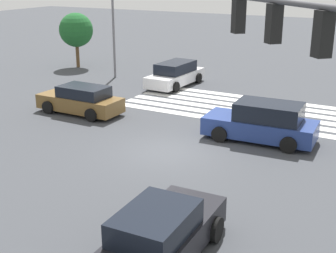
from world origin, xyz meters
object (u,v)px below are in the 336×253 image
(traffic_signal_mast, at_px, (311,89))
(car_0, at_px, (175,74))
(car_2, at_px, (81,100))
(tree_corner_c, at_px, (76,30))
(street_light_pole_b, at_px, (113,4))
(car_6, at_px, (262,123))
(car_3, at_px, (160,236))

(traffic_signal_mast, bearing_deg, car_0, -10.30)
(car_2, height_order, tree_corner_c, tree_corner_c)
(car_0, bearing_deg, street_light_pole_b, -89.59)
(car_6, bearing_deg, car_3, 90.28)
(car_0, xyz_separation_m, car_6, (-8.03, 7.22, 0.08))
(car_3, height_order, street_light_pole_b, street_light_pole_b)
(car_3, bearing_deg, traffic_signal_mast, -91.40)
(car_0, bearing_deg, traffic_signal_mast, 37.69)
(traffic_signal_mast, relative_size, car_6, 1.38)
(car_0, height_order, car_3, car_3)
(traffic_signal_mast, distance_m, car_2, 16.78)
(car_2, relative_size, car_3, 0.98)
(car_2, height_order, car_3, car_3)
(car_0, height_order, tree_corner_c, tree_corner_c)
(car_6, relative_size, street_light_pole_b, 0.59)
(traffic_signal_mast, xyz_separation_m, car_0, (11.84, -17.10, -4.19))
(car_3, distance_m, tree_corner_c, 26.12)
(traffic_signal_mast, xyz_separation_m, street_light_pole_b, (16.65, -17.31, -0.02))
(street_light_pole_b, bearing_deg, car_2, 113.02)
(car_0, xyz_separation_m, car_2, (1.44, 7.73, -0.03))
(car_3, bearing_deg, street_light_pole_b, 36.01)
(traffic_signal_mast, relative_size, car_2, 1.48)
(car_0, xyz_separation_m, tree_corner_c, (9.34, -1.83, 2.07))
(traffic_signal_mast, bearing_deg, tree_corner_c, 3.22)
(traffic_signal_mast, distance_m, street_light_pole_b, 24.02)
(car_6, xyz_separation_m, street_light_pole_b, (12.84, -7.44, 4.09))
(car_0, relative_size, tree_corner_c, 1.18)
(traffic_signal_mast, height_order, car_2, traffic_signal_mast)
(traffic_signal_mast, distance_m, car_3, 5.34)
(car_0, height_order, car_6, car_6)
(traffic_signal_mast, relative_size, car_0, 1.39)
(car_0, bearing_deg, car_3, 29.49)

